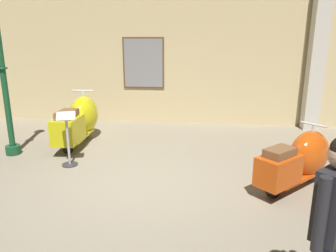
% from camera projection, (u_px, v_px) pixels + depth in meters
% --- Properties ---
extents(ground_plane, '(60.00, 60.00, 0.00)m').
position_uv_depth(ground_plane, '(134.00, 187.00, 4.93)').
color(ground_plane, gray).
extents(showroom_back_wall, '(18.00, 0.63, 3.82)m').
position_uv_depth(showroom_back_wall, '(170.00, 52.00, 8.35)').
color(showroom_back_wall, '#CCB784').
rests_on(showroom_back_wall, ground).
extents(scooter_0, '(0.63, 1.86, 1.12)m').
position_uv_depth(scooter_0, '(80.00, 120.00, 6.97)').
color(scooter_0, black).
rests_on(scooter_0, ground).
extents(scooter_1, '(1.43, 1.41, 0.96)m').
position_uv_depth(scooter_1, '(300.00, 159.00, 4.88)').
color(scooter_1, black).
rests_on(scooter_1, ground).
extents(lamppost, '(0.28, 0.28, 3.18)m').
position_uv_depth(lamppost, '(3.00, 73.00, 5.93)').
color(lamppost, '#144728').
rests_on(lamppost, ground).
extents(visitor_0, '(0.41, 0.41, 1.57)m').
position_uv_depth(visitor_0, '(333.00, 221.00, 2.36)').
color(visitor_0, black).
rests_on(visitor_0, ground).
extents(info_stanchion, '(0.38, 0.32, 0.98)m').
position_uv_depth(info_stanchion, '(68.00, 144.00, 5.68)').
color(info_stanchion, '#333338').
rests_on(info_stanchion, ground).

